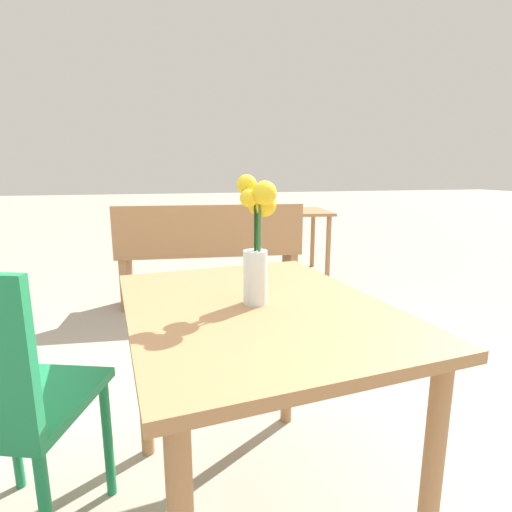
{
  "coord_description": "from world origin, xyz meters",
  "views": [
    {
      "loc": [
        -0.29,
        -1.09,
        1.11
      ],
      "look_at": [
        0.0,
        -0.0,
        0.87
      ],
      "focal_mm": 28.0,
      "sensor_mm": 36.0,
      "label": 1
    }
  ],
  "objects_px": {
    "flower_vase": "(257,243)",
    "bench_near": "(210,252)",
    "table_back": "(289,220)",
    "table_front": "(255,337)"
  },
  "relations": [
    {
      "from": "table_front",
      "to": "bench_near",
      "type": "bearing_deg",
      "value": 85.2
    },
    {
      "from": "table_front",
      "to": "flower_vase",
      "type": "distance_m",
      "value": 0.29
    },
    {
      "from": "flower_vase",
      "to": "table_front",
      "type": "bearing_deg",
      "value": 161.65
    },
    {
      "from": "table_front",
      "to": "flower_vase",
      "type": "bearing_deg",
      "value": -18.35
    },
    {
      "from": "flower_vase",
      "to": "bench_near",
      "type": "relative_size",
      "value": 0.24
    },
    {
      "from": "table_front",
      "to": "flower_vase",
      "type": "height_order",
      "value": "flower_vase"
    },
    {
      "from": "table_front",
      "to": "table_back",
      "type": "distance_m",
      "value": 3.17
    },
    {
      "from": "table_front",
      "to": "flower_vase",
      "type": "relative_size",
      "value": 2.74
    },
    {
      "from": "flower_vase",
      "to": "table_back",
      "type": "bearing_deg",
      "value": 68.81
    },
    {
      "from": "bench_near",
      "to": "table_back",
      "type": "relative_size",
      "value": 1.66
    }
  ]
}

